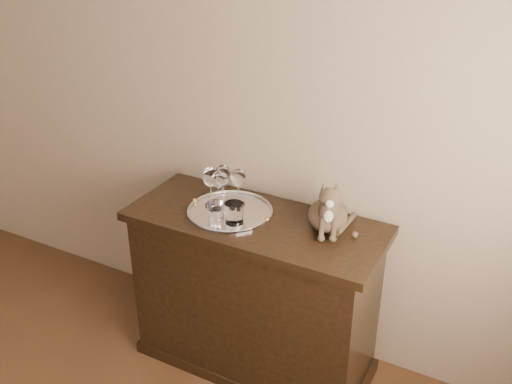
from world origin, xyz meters
TOP-DOWN VIEW (x-y plane):
  - wall_back at (0.00, 2.25)m, footprint 4.00×0.10m
  - sideboard at (0.60, 1.94)m, footprint 1.20×0.50m
  - tray at (0.47, 1.94)m, footprint 0.40×0.40m
  - wine_glass_a at (0.39, 1.97)m, footprint 0.07×0.07m
  - wine_glass_b at (0.47, 2.02)m, footprint 0.07×0.07m
  - wine_glass_c at (0.36, 1.95)m, footprint 0.08×0.08m
  - wine_glass_d at (0.42, 1.97)m, footprint 0.08×0.08m
  - tumbler_a at (0.54, 1.86)m, footprint 0.09×0.09m
  - tumbler_b at (0.45, 1.85)m, footprint 0.07×0.07m
  - cat at (0.92, 2.02)m, footprint 0.34×0.33m

SIDE VIEW (x-z plane):
  - sideboard at x=0.60m, z-range 0.00..0.85m
  - tray at x=0.47m, z-range 0.85..0.86m
  - tumbler_b at x=0.45m, z-range 0.86..0.94m
  - tumbler_a at x=0.54m, z-range 0.86..0.95m
  - wine_glass_a at x=0.39m, z-range 0.86..1.04m
  - wine_glass_b at x=0.47m, z-range 0.86..1.04m
  - wine_glass_c at x=0.36m, z-range 0.86..1.06m
  - wine_glass_d at x=0.42m, z-range 0.86..1.07m
  - cat at x=0.92m, z-range 0.85..1.12m
  - wall_back at x=0.00m, z-range 0.00..2.70m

